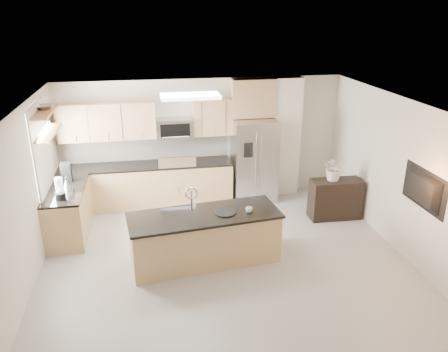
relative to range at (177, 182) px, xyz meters
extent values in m
plane|color=gray|center=(0.60, -2.92, -0.47)|extent=(6.50, 6.50, 0.00)
cube|color=white|center=(0.60, -2.92, 2.13)|extent=(6.00, 6.50, 0.02)
cube|color=beige|center=(0.60, 0.33, 0.83)|extent=(6.00, 0.02, 2.60)
cube|color=beige|center=(-2.40, -2.92, 0.83)|extent=(0.02, 6.50, 2.60)
cube|color=beige|center=(3.60, -2.92, 0.83)|extent=(0.02, 6.50, 2.60)
cube|color=tan|center=(-0.63, 0.00, -0.03)|extent=(3.55, 0.65, 0.88)
cube|color=black|center=(-0.63, 0.00, 0.43)|extent=(3.55, 0.66, 0.04)
cube|color=beige|center=(-0.63, 0.32, 0.71)|extent=(3.55, 0.02, 0.52)
cube|color=tan|center=(-2.07, -1.07, -0.03)|extent=(0.65, 1.50, 0.88)
cube|color=black|center=(-2.07, -1.07, 0.43)|extent=(0.66, 1.50, 0.04)
cube|color=black|center=(0.00, 0.00, -0.02)|extent=(0.76, 0.64, 0.90)
cube|color=black|center=(0.00, 0.00, 0.44)|extent=(0.76, 0.62, 0.03)
cube|color=#A5A5A8|center=(0.00, -0.30, 0.56)|extent=(0.76, 0.04, 0.22)
cube|color=tan|center=(-1.34, 0.16, 1.35)|extent=(1.92, 0.33, 0.75)
cube|color=tan|center=(0.79, 0.16, 1.35)|extent=(0.82, 0.33, 0.75)
cube|color=#A5A5A8|center=(0.00, 0.13, 1.16)|extent=(0.76, 0.40, 0.40)
cube|color=black|center=(0.00, -0.07, 1.16)|extent=(0.60, 0.02, 0.28)
cube|color=#A5A5A8|center=(1.66, -0.05, 0.42)|extent=(0.92, 0.75, 1.78)
cube|color=gray|center=(1.66, -0.43, 0.42)|extent=(0.02, 0.01, 1.69)
cube|color=black|center=(1.44, -0.44, 0.78)|extent=(0.18, 0.03, 0.30)
cube|color=silver|center=(2.42, 0.18, 0.83)|extent=(0.60, 0.30, 2.60)
cube|color=white|center=(-2.38, -1.07, 1.18)|extent=(0.03, 1.05, 1.55)
cube|color=silver|center=(-2.37, -1.07, 1.18)|extent=(0.03, 1.15, 1.65)
cube|color=brown|center=(-2.25, -0.97, 1.48)|extent=(0.30, 1.20, 0.04)
cube|color=brown|center=(-2.25, -0.97, 1.85)|extent=(0.30, 1.20, 0.04)
cube|color=white|center=(0.20, -1.32, 2.09)|extent=(1.00, 0.50, 0.06)
cube|color=tan|center=(0.27, -2.38, -0.07)|extent=(2.47, 1.09, 0.81)
cube|color=black|center=(0.27, -2.38, 0.36)|extent=(2.54, 1.16, 0.04)
cube|color=black|center=(0.08, -2.38, 0.34)|extent=(0.51, 0.37, 0.01)
cylinder|color=#A5A5A8|center=(0.08, -2.18, 0.55)|extent=(0.03, 0.03, 0.34)
torus|color=#A5A5A8|center=(0.08, -2.23, 0.70)|extent=(0.21, 0.03, 0.21)
cube|color=black|center=(3.04, -1.26, -0.07)|extent=(1.01, 0.44, 0.80)
imported|color=silver|center=(0.99, -2.45, 0.42)|extent=(0.15, 0.15, 0.09)
cylinder|color=black|center=(0.61, -2.40, 0.39)|extent=(0.45, 0.45, 0.02)
cylinder|color=black|center=(-2.07, -1.52, 0.51)|extent=(0.17, 0.17, 0.12)
cylinder|color=silver|center=(-2.07, -1.52, 0.70)|extent=(0.13, 0.13, 0.28)
cone|color=#A5A5A8|center=(-2.02, -1.15, 0.55)|extent=(0.19, 0.19, 0.21)
cylinder|color=black|center=(-2.02, -1.15, 0.67)|extent=(0.04, 0.04, 0.04)
cube|color=black|center=(-2.09, -0.66, 0.62)|extent=(0.19, 0.23, 0.34)
cylinder|color=#A5A5A8|center=(-2.09, -0.72, 0.54)|extent=(0.11, 0.11, 0.12)
imported|color=#A5A5A8|center=(-2.25, -0.88, 1.91)|extent=(0.42, 0.42, 0.09)
imported|color=silver|center=(2.98, -1.23, 0.71)|extent=(0.75, 0.67, 0.76)
imported|color=black|center=(3.51, -3.12, 0.88)|extent=(0.14, 1.08, 0.62)
camera|label=1|loc=(-0.54, -8.67, 3.50)|focal=35.00mm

